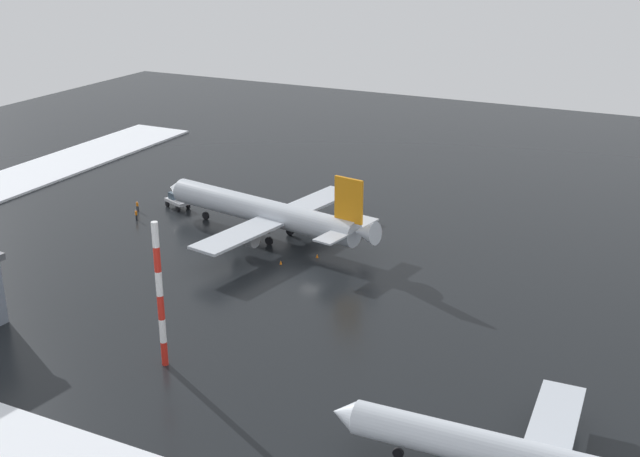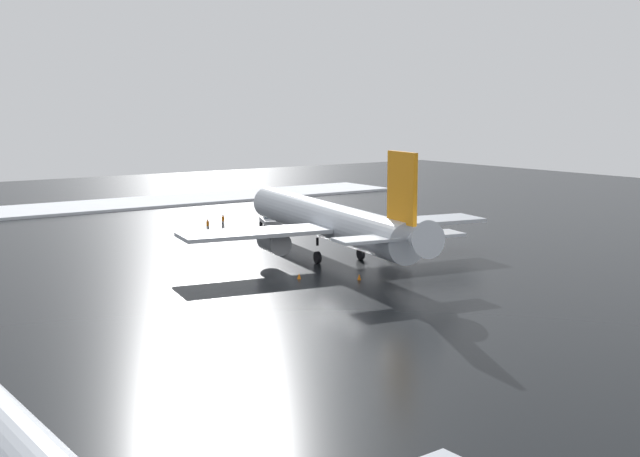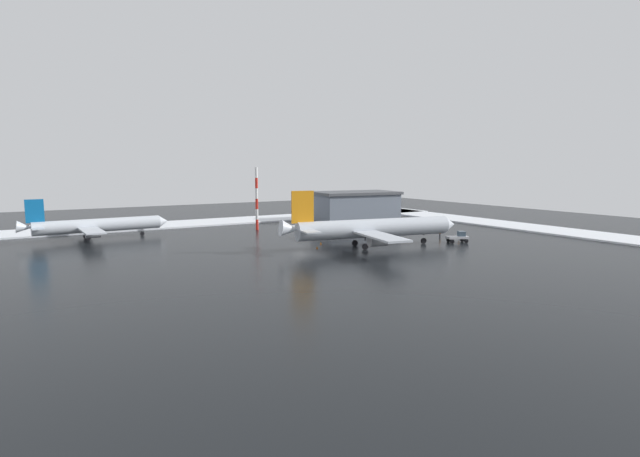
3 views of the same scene
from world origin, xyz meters
name	(u,v)px [view 1 (image 1 of 3)]	position (x,y,z in m)	size (l,w,h in m)	color
ground_plane	(310,273)	(0.00, 0.00, 0.00)	(240.00, 240.00, 0.00)	black
airplane_foreground_jet	(267,212)	(-11.86, 9.26, 3.94)	(39.99, 33.41, 11.92)	silver
airplane_far_rear	(518,457)	(35.35, -32.16, 3.17)	(32.25, 26.72, 9.58)	silver
pushback_tug	(177,200)	(-32.03, 14.33, 1.28)	(5.09, 3.75, 2.50)	silver
ground_crew_by_nose_gear	(137,205)	(-36.79, 10.00, 0.97)	(0.36, 0.36, 1.71)	black
ground_crew_beside_wing	(136,214)	(-34.23, 6.45, 0.97)	(0.36, 0.36, 1.71)	black
antenna_mast	(160,296)	(-3.09, -28.40, 8.15)	(0.70, 0.70, 16.30)	red
traffic_cone_near_nose	(317,256)	(-1.45, 5.19, 0.28)	(0.36, 0.36, 0.55)	orange
traffic_cone_mid_line	(281,262)	(-4.95, 0.86, 0.28)	(0.36, 0.36, 0.55)	orange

